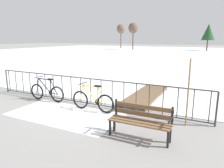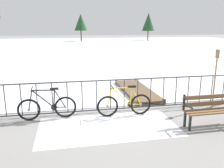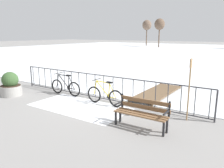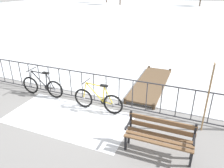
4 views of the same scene
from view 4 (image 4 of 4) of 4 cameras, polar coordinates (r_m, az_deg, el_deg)
name	(u,v)px [view 4 (image 4 of 4)]	position (r m, az deg, el deg)	size (l,w,h in m)	color
ground_plane	(89,101)	(7.71, -6.17, -4.40)	(160.00, 160.00, 0.00)	gray
frozen_pond	(180,13)	(34.64, 17.48, 17.45)	(80.00, 56.00, 0.03)	white
snow_patch	(68,118)	(6.87, -11.43, -8.71)	(3.78, 1.94, 0.01)	white
railing_fence	(88,86)	(7.45, -6.36, -0.63)	(9.06, 0.06, 1.07)	#38383D
bicycle_near_railing	(42,86)	(8.26, -17.81, -0.56)	(1.71, 0.52, 0.97)	black
bicycle_second	(98,100)	(6.95, -3.72, -4.25)	(1.71, 0.52, 0.97)	black
park_bench	(160,134)	(5.37, 12.40, -12.73)	(1.60, 0.50, 0.89)	brown
oar_upright	(208,94)	(6.17, 24.01, -2.45)	(0.04, 0.16, 1.98)	#937047
wooden_dock	(151,83)	(8.84, 10.18, 0.17)	(1.10, 3.57, 0.20)	brown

